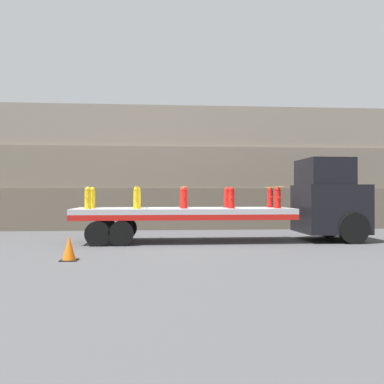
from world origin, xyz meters
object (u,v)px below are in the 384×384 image
object	(u,v)px
fire_hydrant_yellow_near_1	(137,198)
fire_hydrant_red_near_3	(231,198)
traffic_cone	(69,248)
fire_hydrant_red_near_4	(278,198)
fire_hydrant_red_far_2	(183,198)
flatbed_trailer	(171,214)
fire_hydrant_yellow_far_0	(92,198)
fire_hydrant_red_far_4	(270,198)
fire_hydrant_yellow_near_0	(88,198)
fire_hydrant_red_near_2	(184,198)
truck_cab	(331,200)
fire_hydrant_red_far_3	(227,198)
fire_hydrant_yellow_far_1	(138,198)

from	to	relation	value
fire_hydrant_yellow_near_1	fire_hydrant_red_near_3	distance (m)	3.52
fire_hydrant_yellow_near_1	traffic_cone	size ratio (longest dim) A/B	1.19
fire_hydrant_red_near_4	fire_hydrant_red_far_2	bearing A→B (deg)	163.16
flatbed_trailer	fire_hydrant_yellow_far_0	distance (m)	3.15
fire_hydrant_yellow_far_0	fire_hydrant_red_far_4	distance (m)	7.04
fire_hydrant_yellow_near_0	traffic_cone	xyz separation A→B (m)	(0.10, -3.77, -1.35)
fire_hydrant_yellow_far_0	fire_hydrant_red_far_4	world-z (taller)	same
flatbed_trailer	traffic_cone	xyz separation A→B (m)	(-2.94, -4.31, -0.71)
fire_hydrant_yellow_near_1	fire_hydrant_red_near_2	distance (m)	1.76
fire_hydrant_yellow_near_1	fire_hydrant_red_far_2	xyz separation A→B (m)	(1.76, 1.07, 0.00)
fire_hydrant_red_near_2	fire_hydrant_red_near_3	world-z (taller)	same
truck_cab	fire_hydrant_red_near_4	size ratio (longest dim) A/B	3.96
fire_hydrant_red_far_3	fire_hydrant_red_far_4	bearing A→B (deg)	0.00
fire_hydrant_yellow_near_1	fire_hydrant_red_near_4	size ratio (longest dim) A/B	1.00
fire_hydrant_red_far_4	fire_hydrant_red_far_3	bearing A→B (deg)	180.00
fire_hydrant_red_far_4	fire_hydrant_yellow_far_0	bearing A→B (deg)	180.00
flatbed_trailer	fire_hydrant_yellow_near_0	world-z (taller)	fire_hydrant_yellow_near_0
fire_hydrant_yellow_near_0	fire_hydrant_red_far_3	bearing A→B (deg)	11.41
fire_hydrant_red_near_3	fire_hydrant_red_near_4	xyz separation A→B (m)	(1.76, 0.00, 0.00)
fire_hydrant_red_far_2	fire_hydrant_yellow_far_1	bearing A→B (deg)	180.00
fire_hydrant_red_far_2	traffic_cone	world-z (taller)	fire_hydrant_red_far_2
fire_hydrant_red_near_2	fire_hydrant_red_far_2	size ratio (longest dim) A/B	1.00
truck_cab	fire_hydrant_yellow_near_0	world-z (taller)	truck_cab
fire_hydrant_red_far_2	fire_hydrant_red_near_4	size ratio (longest dim) A/B	1.00
fire_hydrant_red_far_4	traffic_cone	world-z (taller)	fire_hydrant_red_far_4
fire_hydrant_yellow_far_1	fire_hydrant_red_far_3	xyz separation A→B (m)	(3.52, 0.00, 0.00)
fire_hydrant_yellow_near_0	fire_hydrant_yellow_far_0	xyz separation A→B (m)	(0.00, 1.07, 0.00)
fire_hydrant_yellow_far_1	fire_hydrant_red_near_3	xyz separation A→B (m)	(3.52, -1.07, 0.00)
flatbed_trailer	fire_hydrant_red_near_4	bearing A→B (deg)	-7.58
fire_hydrant_red_far_3	fire_hydrant_red_near_4	xyz separation A→B (m)	(1.76, -1.07, 0.00)
truck_cab	fire_hydrant_red_near_4	xyz separation A→B (m)	(-2.29, -0.53, 0.10)
fire_hydrant_red_far_2	traffic_cone	distance (m)	6.08
fire_hydrant_red_far_2	fire_hydrant_red_near_3	bearing A→B (deg)	-31.19
truck_cab	fire_hydrant_red_near_4	distance (m)	2.35
fire_hydrant_red_far_2	fire_hydrant_red_far_3	distance (m)	1.76
fire_hydrant_red_far_4	fire_hydrant_red_far_2	bearing A→B (deg)	180.00
fire_hydrant_yellow_far_1	fire_hydrant_red_far_4	bearing A→B (deg)	0.00
fire_hydrant_yellow_far_0	flatbed_trailer	bearing A→B (deg)	-9.95
fire_hydrant_yellow_far_1	flatbed_trailer	bearing A→B (deg)	-22.63
flatbed_trailer	fire_hydrant_red_far_2	xyz separation A→B (m)	(0.48, 0.53, 0.64)
fire_hydrant_red_near_2	fire_hydrant_red_far_3	bearing A→B (deg)	31.19
fire_hydrant_yellow_far_0	fire_hydrant_red_far_3	bearing A→B (deg)	0.00
fire_hydrant_red_far_4	traffic_cone	bearing A→B (deg)	-145.11
fire_hydrant_yellow_near_1	fire_hydrant_red_far_4	xyz separation A→B (m)	(5.28, 1.07, 0.00)
fire_hydrant_red_near_3	fire_hydrant_red_far_3	distance (m)	1.07
fire_hydrant_yellow_far_0	fire_hydrant_red_far_4	size ratio (longest dim) A/B	1.00
fire_hydrant_yellow_near_1	fire_hydrant_red_near_3	xyz separation A→B (m)	(3.52, 0.00, 0.00)
truck_cab	traffic_cone	size ratio (longest dim) A/B	4.70
fire_hydrant_yellow_near_1	traffic_cone	xyz separation A→B (m)	(-1.66, -3.77, -1.35)
fire_hydrant_red_far_2	fire_hydrant_red_near_3	distance (m)	2.06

